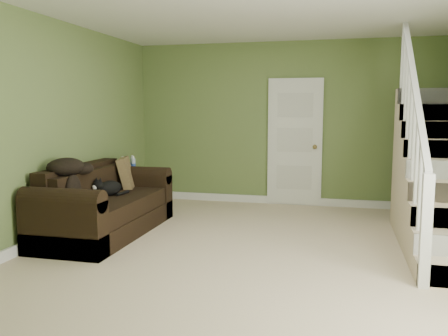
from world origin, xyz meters
The scene contains 15 objects.
floor centered at (0.00, 0.00, 0.00)m, with size 5.00×5.50×0.01m, color #CBAF93.
ceiling centered at (0.00, 0.00, 2.60)m, with size 5.00×5.50×0.01m, color white.
wall_back centered at (0.00, 2.75, 1.30)m, with size 5.00×0.04×2.60m, color olive.
wall_front centered at (0.00, -2.75, 1.30)m, with size 5.00×0.04×2.60m, color olive.
wall_left centered at (-2.50, 0.00, 1.30)m, with size 0.04×5.50×2.60m, color olive.
baseboard_back centered at (0.00, 2.72, 0.06)m, with size 5.00×0.04×0.12m, color white.
baseboard_left centered at (-2.47, 0.00, 0.06)m, with size 0.04×5.50×0.12m, color white.
door centered at (0.10, 2.71, 1.01)m, with size 0.86×0.12×2.02m.
staircase centered at (1.99, 0.97, 0.64)m, with size 1.00×2.51×2.82m.
sofa centered at (-2.02, 0.35, 0.32)m, with size 0.93×2.15×0.85m.
side_table centered at (-2.25, 1.62, 0.31)m, with size 0.55×0.55×0.84m.
cat centered at (-1.98, 0.43, 0.56)m, with size 0.31×0.53×0.25m.
banana centered at (-1.87, -0.02, 0.48)m, with size 0.05×0.17×0.05m, color yellow.
throw_pillow centered at (-2.06, 1.11, 0.65)m, with size 0.11×0.46×0.46m, color #48311C.
throw_blanket centered at (-2.24, -0.08, 0.88)m, with size 0.38×0.50×0.21m, color black.
Camera 1 is at (0.83, -4.88, 1.54)m, focal length 38.00 mm.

